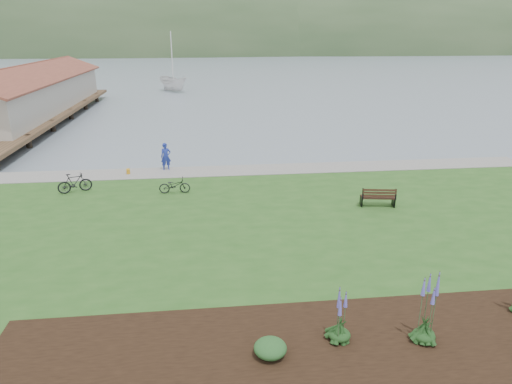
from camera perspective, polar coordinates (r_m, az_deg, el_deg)
ground at (r=21.61m, az=2.33°, el=-3.50°), size 600.00×600.00×0.00m
lawn at (r=19.72m, az=3.21°, el=-5.23°), size 34.00×20.00×0.40m
shoreline_path at (r=27.90m, az=0.22°, el=2.81°), size 34.00×2.20×0.03m
garden_bed at (r=14.09m, az=21.54°, el=-16.80°), size 24.00×4.40×0.04m
far_hillside at (r=191.23m, az=0.55°, el=17.03°), size 580.00×80.00×38.00m
pier_pavilion at (r=50.44m, az=-26.47°, el=10.95°), size 8.00×36.00×5.40m
park_bench at (r=22.70m, az=15.03°, el=-0.59°), size 1.69×0.91×0.99m
person at (r=28.15m, az=-11.22°, el=4.63°), size 0.81×0.64×1.97m
bicycle_a at (r=24.15m, az=-10.15°, el=0.81°), size 0.58×1.61×0.84m
bicycle_b at (r=25.68m, az=-21.72°, el=1.06°), size 1.09×1.79×1.04m
sailboat at (r=69.28m, az=-10.22°, el=12.25°), size 14.20×14.24×26.57m
pannier at (r=28.09m, az=-15.68°, el=2.48°), size 0.22×0.32×0.32m
echium_0 at (r=13.40m, az=20.64°, el=-13.66°), size 0.62×0.62×2.32m
echium_4 at (r=12.98m, az=10.51°, el=-15.28°), size 0.62×0.62×1.82m
shrub_0 at (r=12.54m, az=1.80°, el=-18.93°), size 0.87×0.87×0.43m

